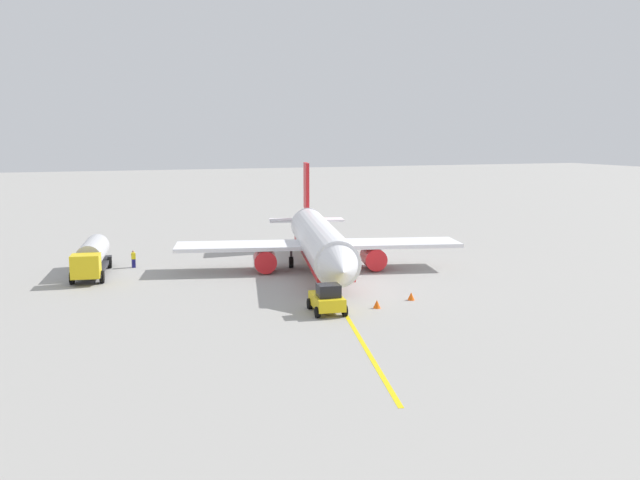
{
  "coord_description": "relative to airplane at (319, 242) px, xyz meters",
  "views": [
    {
      "loc": [
        59.88,
        -22.25,
        12.82
      ],
      "look_at": [
        0.0,
        0.0,
        3.0
      ],
      "focal_mm": 38.38,
      "sensor_mm": 36.0,
      "label": 1
    }
  ],
  "objects": [
    {
      "name": "refueling_worker",
      "position": [
        -7.6,
        -16.58,
        -1.87
      ],
      "size": [
        0.54,
        0.39,
        1.71
      ],
      "color": "navy",
      "rests_on": "ground"
    },
    {
      "name": "ground_plane",
      "position": [
        0.46,
        -0.11,
        -2.7
      ],
      "size": [
        400.0,
        400.0,
        0.0
      ],
      "primitive_type": "plane",
      "color": "#9E9B96"
    },
    {
      "name": "safety_cone_wingtip",
      "position": [
        13.79,
        2.57,
        -2.38
      ],
      "size": [
        0.57,
        0.57,
        0.63
      ],
      "primitive_type": "cone",
      "color": "#F2590F",
      "rests_on": "ground"
    },
    {
      "name": "fuel_tanker",
      "position": [
        -5.27,
        -20.5,
        -0.96
      ],
      "size": [
        11.21,
        4.17,
        3.15
      ],
      "color": "#2D2D33",
      "rests_on": "ground"
    },
    {
      "name": "taxi_line_marking",
      "position": [
        0.46,
        -0.11,
        -2.69
      ],
      "size": [
        64.79,
        16.1,
        0.01
      ],
      "primitive_type": "cube",
      "rotation": [
        0.0,
        0.0,
        -0.24
      ],
      "color": "yellow",
      "rests_on": "ground"
    },
    {
      "name": "pushback_tug",
      "position": [
        15.12,
        -5.0,
        -1.69
      ],
      "size": [
        3.82,
        2.7,
        2.2
      ],
      "color": "yellow",
      "rests_on": "ground"
    },
    {
      "name": "airplane",
      "position": [
        0.0,
        0.0,
        0.0
      ],
      "size": [
        31.16,
        27.56,
        9.75
      ],
      "color": "white",
      "rests_on": "ground"
    },
    {
      "name": "safety_cone_nose",
      "position": [
        15.16,
        -1.02,
        -2.38
      ],
      "size": [
        0.57,
        0.57,
        0.64
      ],
      "primitive_type": "cone",
      "color": "#F2590F",
      "rests_on": "ground"
    }
  ]
}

